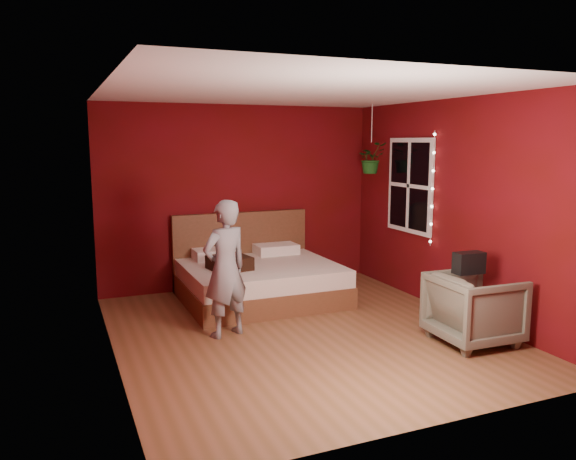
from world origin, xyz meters
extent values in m
plane|color=brown|center=(0.00, 0.00, 0.00)|extent=(4.50, 4.50, 0.00)
cube|color=maroon|center=(0.00, 2.26, 1.30)|extent=(4.00, 0.02, 2.60)
cube|color=maroon|center=(0.00, -2.26, 1.30)|extent=(4.00, 0.02, 2.60)
cube|color=maroon|center=(-2.01, 0.00, 1.30)|extent=(0.02, 4.50, 2.60)
cube|color=maroon|center=(2.01, 0.00, 1.30)|extent=(0.02, 4.50, 2.60)
cube|color=white|center=(0.00, 0.00, 2.61)|extent=(4.00, 4.50, 0.02)
cube|color=white|center=(1.97, 0.90, 1.50)|extent=(0.04, 0.97, 1.27)
cube|color=black|center=(1.96, 0.90, 1.50)|extent=(0.02, 0.85, 1.15)
cube|color=white|center=(1.95, 0.90, 1.50)|extent=(0.03, 0.05, 1.15)
cube|color=white|center=(1.95, 0.90, 1.50)|extent=(0.03, 0.85, 0.05)
cylinder|color=silver|center=(1.94, 0.38, 1.50)|extent=(0.01, 0.01, 1.45)
sphere|color=#FFF2CC|center=(1.94, 0.38, 0.83)|extent=(0.04, 0.04, 0.04)
sphere|color=#FFF2CC|center=(1.94, 0.38, 1.05)|extent=(0.04, 0.04, 0.04)
sphere|color=#FFF2CC|center=(1.94, 0.38, 1.27)|extent=(0.04, 0.04, 0.04)
sphere|color=#FFF2CC|center=(1.94, 0.38, 1.50)|extent=(0.04, 0.04, 0.04)
sphere|color=#FFF2CC|center=(1.94, 0.38, 1.73)|extent=(0.04, 0.04, 0.04)
sphere|color=#FFF2CC|center=(1.94, 0.38, 1.95)|extent=(0.04, 0.04, 0.04)
sphere|color=#FFF2CC|center=(1.94, 0.38, 2.17)|extent=(0.04, 0.04, 0.04)
cube|color=brown|center=(-0.01, 1.36, 0.14)|extent=(1.98, 1.68, 0.28)
cube|color=silver|center=(-0.01, 1.36, 0.39)|extent=(1.94, 1.65, 0.22)
cube|color=brown|center=(-0.01, 2.16, 0.54)|extent=(1.98, 0.08, 1.09)
cube|color=white|center=(-0.46, 1.92, 0.56)|extent=(0.59, 0.38, 0.14)
cube|color=white|center=(0.43, 1.92, 0.56)|extent=(0.59, 0.38, 0.14)
imported|color=gray|center=(-0.81, 0.24, 0.74)|extent=(0.63, 0.51, 1.49)
imported|color=#666150|center=(1.51, -0.97, 0.37)|extent=(0.84, 0.81, 0.74)
cube|color=black|center=(1.46, -0.91, 0.85)|extent=(0.32, 0.17, 0.22)
cube|color=black|center=(-0.47, 1.23, 0.58)|extent=(0.54, 0.54, 0.16)
cylinder|color=silver|center=(1.69, 1.45, 2.34)|extent=(0.01, 0.01, 0.53)
imported|color=#195418|center=(1.69, 1.45, 1.86)|extent=(0.40, 0.35, 0.44)
camera|label=1|loc=(-2.46, -5.42, 2.09)|focal=35.00mm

